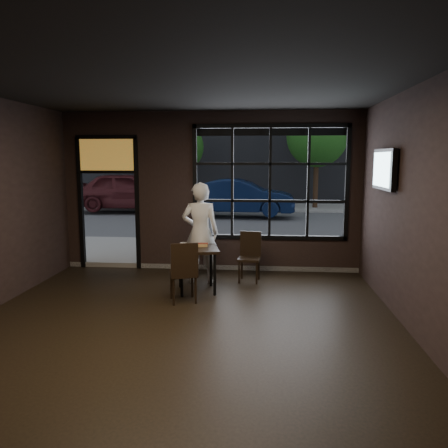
# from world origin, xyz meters

# --- Properties ---
(floor) EXTENTS (6.00, 7.00, 0.02)m
(floor) POSITION_xyz_m (0.00, 0.00, -0.01)
(floor) COLOR black
(floor) RESTS_ON ground
(ceiling) EXTENTS (6.00, 7.00, 0.02)m
(ceiling) POSITION_xyz_m (0.00, 0.00, 3.21)
(ceiling) COLOR black
(ceiling) RESTS_ON ground
(wall_right) EXTENTS (0.04, 7.00, 3.20)m
(wall_right) POSITION_xyz_m (3.00, 0.00, 1.60)
(wall_right) COLOR black
(wall_right) RESTS_ON ground
(window_frame) EXTENTS (3.06, 0.12, 2.28)m
(window_frame) POSITION_xyz_m (1.20, 3.50, 1.80)
(window_frame) COLOR black
(window_frame) RESTS_ON ground
(stained_transom) EXTENTS (1.20, 0.06, 0.70)m
(stained_transom) POSITION_xyz_m (-2.10, 3.50, 2.35)
(stained_transom) COLOR orange
(stained_transom) RESTS_ON ground
(street_asphalt) EXTENTS (60.00, 41.00, 0.04)m
(street_asphalt) POSITION_xyz_m (0.00, 24.00, -0.02)
(street_asphalt) COLOR #545456
(street_asphalt) RESTS_ON ground
(building_across) EXTENTS (28.00, 12.00, 15.00)m
(building_across) POSITION_xyz_m (0.00, 23.00, 7.50)
(building_across) COLOR #5B5956
(building_across) RESTS_ON ground
(cafe_table) EXTENTS (0.85, 0.85, 0.77)m
(cafe_table) POSITION_xyz_m (-0.05, 2.00, 0.38)
(cafe_table) COLOR black
(cafe_table) RESTS_ON floor
(chair_near) EXTENTS (0.53, 0.53, 0.98)m
(chair_near) POSITION_xyz_m (-0.19, 1.45, 0.49)
(chair_near) COLOR black
(chair_near) RESTS_ON floor
(chair_window) EXTENTS (0.44, 0.44, 0.92)m
(chair_window) POSITION_xyz_m (0.83, 2.69, 0.46)
(chair_window) COLOR black
(chair_window) RESTS_ON floor
(man) EXTENTS (0.71, 0.50, 1.85)m
(man) POSITION_xyz_m (-0.07, 2.59, 0.92)
(man) COLOR silver
(man) RESTS_ON floor
(hotdog) EXTENTS (0.21, 0.10, 0.06)m
(hotdog) POSITION_xyz_m (0.03, 2.12, 0.79)
(hotdog) COLOR tan
(hotdog) RESTS_ON cafe_table
(cup) EXTENTS (0.13, 0.13, 0.10)m
(cup) POSITION_xyz_m (-0.27, 1.96, 0.81)
(cup) COLOR silver
(cup) RESTS_ON cafe_table
(tv) EXTENTS (0.12, 1.07, 0.63)m
(tv) POSITION_xyz_m (2.93, 1.76, 2.10)
(tv) COLOR black
(tv) RESTS_ON wall_right
(navy_car) EXTENTS (4.32, 1.73, 1.40)m
(navy_car) POSITION_xyz_m (0.18, 11.71, 0.80)
(navy_car) COLOR #0A1635
(navy_car) RESTS_ON street_asphalt
(maroon_car) EXTENTS (4.85, 2.10, 1.63)m
(maroon_car) POSITION_xyz_m (-4.58, 12.89, 0.92)
(maroon_car) COLOR #4B191C
(maroon_car) RESTS_ON street_asphalt
(tree_left) EXTENTS (2.33, 2.33, 3.98)m
(tree_left) POSITION_xyz_m (-2.80, 14.69, 2.81)
(tree_left) COLOR #332114
(tree_left) RESTS_ON street_asphalt
(tree_right) EXTENTS (2.69, 2.69, 4.59)m
(tree_right) POSITION_xyz_m (3.43, 14.70, 3.23)
(tree_right) COLOR #332114
(tree_right) RESTS_ON street_asphalt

